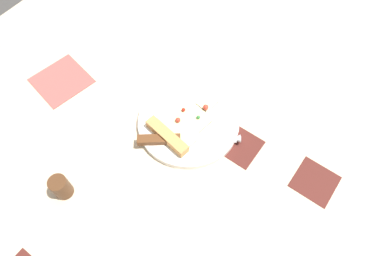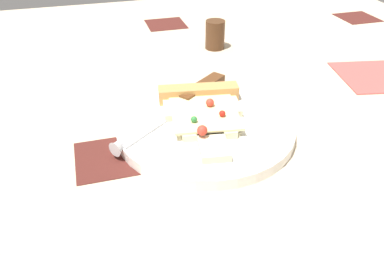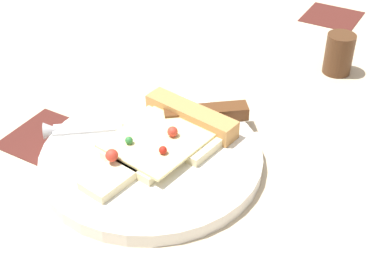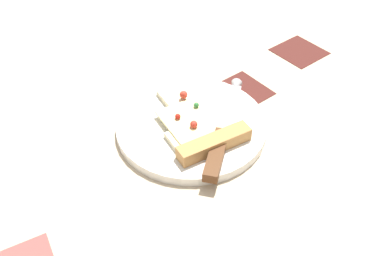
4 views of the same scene
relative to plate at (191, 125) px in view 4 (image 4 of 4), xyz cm
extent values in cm
cube|color=#C6B293|center=(-7.33, -4.43, -2.29)|extent=(150.48, 150.48, 3.00)
cube|color=#4C1E19|center=(-13.37, -2.19, -0.89)|extent=(9.00, 9.00, 0.20)
cube|color=#4C1E19|center=(-31.76, -4.78, -0.89)|extent=(9.00, 9.00, 0.20)
cylinder|color=white|center=(0.00, 0.00, 0.00)|extent=(24.54, 24.54, 1.58)
cube|color=beige|center=(0.60, 3.95, 1.29)|extent=(11.78, 7.59, 1.00)
cube|color=beige|center=(-0.23, -1.48, 1.29)|extent=(7.96, 6.62, 1.00)
cube|color=beige|center=(-0.98, -6.43, 1.29)|extent=(4.34, 5.68, 1.00)
cube|color=#F2E099|center=(0.15, 0.99, 1.94)|extent=(10.60, 11.27, 0.30)
cube|color=tan|center=(1.06, 6.92, 1.89)|extent=(12.25, 4.38, 2.20)
sphere|color=red|center=(1.37, 2.32, 2.67)|extent=(1.17, 1.17, 1.17)
sphere|color=red|center=(-1.87, -4.27, 2.76)|extent=(1.35, 1.35, 1.35)
sphere|color=#2D7A38|center=(-2.01, -1.21, 2.52)|extent=(0.86, 0.86, 0.86)
sphere|color=#B21E14|center=(2.10, -0.83, 2.53)|extent=(0.88, 0.88, 0.88)
cube|color=silver|center=(-7.34, 1.28, 0.94)|extent=(10.70, 8.95, 0.30)
cone|color=silver|center=(-12.07, -2.40, 0.94)|extent=(2.81, 2.81, 2.00)
cube|color=#593319|center=(2.13, 8.66, 1.59)|extent=(9.24, 7.88, 1.60)
camera|label=1|loc=(-26.88, 35.42, 72.98)|focal=32.92mm
camera|label=2|loc=(-14.73, -44.80, 30.24)|focal=37.60mm
camera|label=3|loc=(26.75, -37.71, 37.61)|focal=50.12mm
camera|label=4|loc=(32.55, 40.99, 47.76)|focal=40.49mm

